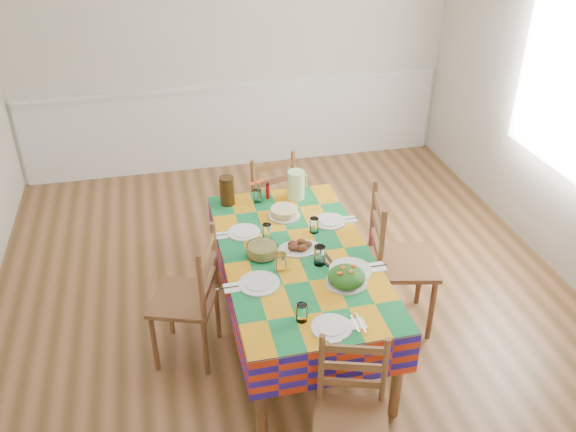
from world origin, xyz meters
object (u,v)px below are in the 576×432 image
at_px(chair_far, 266,202).
at_px(chair_right, 396,262).
at_px(meat_platter, 299,247).
at_px(chair_left, 190,299).
at_px(dining_table, 297,264).
at_px(chair_near, 351,417).
at_px(green_pitcher, 296,185).
at_px(tea_pitcher, 227,191).

xyz_separation_m(chair_far, chair_right, (0.70, -1.13, 0.05)).
distance_m(meat_platter, chair_far, 1.12).
bearing_deg(chair_right, chair_left, 103.25).
height_order(dining_table, chair_far, chair_far).
height_order(meat_platter, chair_near, chair_near).
xyz_separation_m(dining_table, green_pitcher, (0.17, 0.75, 0.19)).
relative_size(meat_platter, chair_far, 0.30).
xyz_separation_m(chair_far, chair_left, (-0.74, -1.16, 0.00)).
bearing_deg(chair_far, meat_platter, 74.78).
bearing_deg(meat_platter, tea_pitcher, 117.68).
bearing_deg(chair_right, dining_table, 103.07).
distance_m(tea_pitcher, chair_far, 0.63).
distance_m(meat_platter, chair_near, 1.23).
distance_m(dining_table, chair_right, 0.73).
bearing_deg(dining_table, meat_platter, 61.84).
xyz_separation_m(meat_platter, tea_pitcher, (-0.38, 0.72, 0.09)).
height_order(tea_pitcher, chair_right, chair_right).
distance_m(dining_table, meat_platter, 0.11).
bearing_deg(dining_table, chair_far, 89.39).
relative_size(tea_pitcher, chair_left, 0.23).
height_order(dining_table, green_pitcher, green_pitcher).
distance_m(green_pitcher, chair_far, 0.55).
relative_size(chair_near, chair_far, 0.92).
height_order(chair_near, chair_left, chair_left).
bearing_deg(chair_left, meat_platter, 114.66).
xyz_separation_m(green_pitcher, chair_near, (-0.16, -1.89, -0.39)).
distance_m(green_pitcher, chair_near, 1.94).
distance_m(dining_table, green_pitcher, 0.79).
xyz_separation_m(dining_table, chair_right, (0.72, 0.01, -0.11)).
bearing_deg(chair_left, chair_right, 110.76).
bearing_deg(meat_platter, chair_near, -90.68).
bearing_deg(chair_near, meat_platter, 106.94).
bearing_deg(tea_pitcher, dining_table, -65.46).
bearing_deg(meat_platter, green_pitcher, 78.18).
xyz_separation_m(meat_platter, chair_right, (0.69, -0.04, -0.21)).
bearing_deg(green_pitcher, chair_near, -94.83).
distance_m(green_pitcher, chair_left, 1.23).
height_order(dining_table, chair_near, chair_near).
distance_m(chair_near, chair_left, 1.35).
relative_size(meat_platter, tea_pitcher, 1.29).
relative_size(tea_pitcher, chair_near, 0.25).
distance_m(chair_far, chair_right, 1.33).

